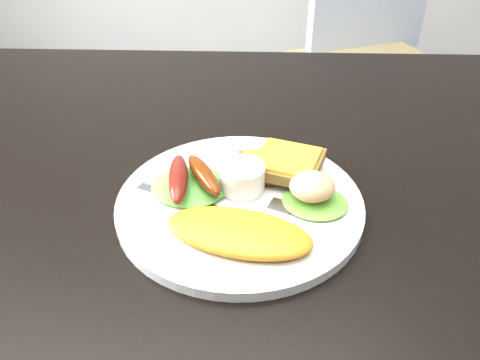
% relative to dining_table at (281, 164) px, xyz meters
% --- Properties ---
extents(dining_table, '(1.20, 0.80, 0.04)m').
position_rel_dining_table_xyz_m(dining_table, '(0.00, 0.00, 0.00)').
color(dining_table, black).
rests_on(dining_table, ground).
extents(dining_chair, '(0.63, 0.63, 0.06)m').
position_rel_dining_table_xyz_m(dining_chair, '(0.38, 1.02, -0.28)').
color(dining_chair, tan).
rests_on(dining_chair, ground).
extents(person, '(0.53, 0.41, 1.29)m').
position_rel_dining_table_xyz_m(person, '(-0.22, 0.45, -0.09)').
color(person, navy).
rests_on(person, ground).
extents(plate, '(0.29, 0.29, 0.01)m').
position_rel_dining_table_xyz_m(plate, '(-0.05, -0.12, 0.03)').
color(plate, white).
rests_on(plate, dining_table).
extents(lettuce_left, '(0.10, 0.09, 0.01)m').
position_rel_dining_table_xyz_m(lettuce_left, '(-0.12, -0.11, 0.04)').
color(lettuce_left, '#4EA332').
rests_on(lettuce_left, plate).
extents(lettuce_right, '(0.09, 0.09, 0.01)m').
position_rel_dining_table_xyz_m(lettuce_right, '(0.03, -0.13, 0.04)').
color(lettuce_right, '#37852E').
rests_on(lettuce_right, plate).
extents(omelette, '(0.17, 0.11, 0.02)m').
position_rel_dining_table_xyz_m(omelette, '(-0.05, -0.19, 0.04)').
color(omelette, gold).
rests_on(omelette, plate).
extents(sausage_a, '(0.04, 0.10, 0.02)m').
position_rel_dining_table_xyz_m(sausage_a, '(-0.13, -0.11, 0.05)').
color(sausage_a, maroon).
rests_on(sausage_a, lettuce_left).
extents(sausage_b, '(0.06, 0.09, 0.02)m').
position_rel_dining_table_xyz_m(sausage_b, '(-0.10, -0.10, 0.05)').
color(sausage_b, '#5C2203').
rests_on(sausage_b, lettuce_left).
extents(ramekin, '(0.06, 0.06, 0.03)m').
position_rel_dining_table_xyz_m(ramekin, '(-0.05, -0.11, 0.05)').
color(ramekin, white).
rests_on(ramekin, plate).
extents(toast_a, '(0.08, 0.08, 0.01)m').
position_rel_dining_table_xyz_m(toast_a, '(-0.02, -0.06, 0.04)').
color(toast_a, brown).
rests_on(toast_a, plate).
extents(toast_b, '(0.10, 0.10, 0.01)m').
position_rel_dining_table_xyz_m(toast_b, '(0.00, -0.07, 0.05)').
color(toast_b, olive).
rests_on(toast_b, toast_a).
extents(potato_salad, '(0.07, 0.06, 0.03)m').
position_rel_dining_table_xyz_m(potato_salad, '(0.03, -0.13, 0.06)').
color(potato_salad, '#F8E4AD').
rests_on(potato_salad, lettuce_right).
extents(fork, '(0.16, 0.08, 0.00)m').
position_rel_dining_table_xyz_m(fork, '(-0.10, -0.14, 0.03)').
color(fork, '#ADAFB7').
rests_on(fork, plate).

